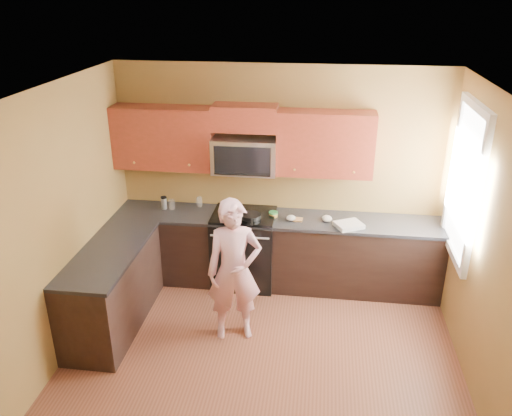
% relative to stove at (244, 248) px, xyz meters
% --- Properties ---
extents(floor, '(4.00, 4.00, 0.00)m').
position_rel_stove_xyz_m(floor, '(0.40, -1.68, -0.47)').
color(floor, brown).
rests_on(floor, ground).
extents(ceiling, '(4.00, 4.00, 0.00)m').
position_rel_stove_xyz_m(ceiling, '(0.40, -1.68, 2.23)').
color(ceiling, white).
rests_on(ceiling, ground).
extents(wall_back, '(4.00, 0.00, 4.00)m').
position_rel_stove_xyz_m(wall_back, '(0.40, 0.32, 0.88)').
color(wall_back, brown).
rests_on(wall_back, ground).
extents(wall_left, '(0.00, 4.00, 4.00)m').
position_rel_stove_xyz_m(wall_left, '(-1.60, -1.68, 0.88)').
color(wall_left, brown).
rests_on(wall_left, ground).
extents(wall_right, '(0.00, 4.00, 4.00)m').
position_rel_stove_xyz_m(wall_right, '(2.40, -1.68, 0.88)').
color(wall_right, brown).
rests_on(wall_right, ground).
extents(cabinet_back_run, '(4.00, 0.60, 0.88)m').
position_rel_stove_xyz_m(cabinet_back_run, '(0.40, 0.02, -0.03)').
color(cabinet_back_run, black).
rests_on(cabinet_back_run, floor).
extents(cabinet_left_run, '(0.60, 1.60, 0.88)m').
position_rel_stove_xyz_m(cabinet_left_run, '(-1.30, -1.08, -0.03)').
color(cabinet_left_run, black).
rests_on(cabinet_left_run, floor).
extents(countertop_back, '(4.00, 0.62, 0.04)m').
position_rel_stove_xyz_m(countertop_back, '(0.40, 0.01, 0.43)').
color(countertop_back, black).
rests_on(countertop_back, cabinet_back_run).
extents(countertop_left, '(0.62, 1.60, 0.04)m').
position_rel_stove_xyz_m(countertop_left, '(-1.29, -1.08, 0.43)').
color(countertop_left, black).
rests_on(countertop_left, cabinet_left_run).
extents(stove, '(0.76, 0.65, 0.95)m').
position_rel_stove_xyz_m(stove, '(0.00, 0.00, 0.00)').
color(stove, black).
rests_on(stove, floor).
extents(microwave, '(0.76, 0.40, 0.42)m').
position_rel_stove_xyz_m(microwave, '(0.00, 0.12, 0.97)').
color(microwave, silver).
rests_on(microwave, wall_back).
extents(upper_cab_left, '(1.22, 0.33, 0.75)m').
position_rel_stove_xyz_m(upper_cab_left, '(-0.99, 0.16, 0.97)').
color(upper_cab_left, maroon).
rests_on(upper_cab_left, wall_back).
extents(upper_cab_right, '(1.12, 0.33, 0.75)m').
position_rel_stove_xyz_m(upper_cab_right, '(0.94, 0.16, 0.97)').
color(upper_cab_right, maroon).
rests_on(upper_cab_right, wall_back).
extents(upper_cab_over_mw, '(0.76, 0.33, 0.30)m').
position_rel_stove_xyz_m(upper_cab_over_mw, '(0.00, 0.16, 1.62)').
color(upper_cab_over_mw, maroon).
rests_on(upper_cab_over_mw, wall_back).
extents(window, '(0.06, 1.06, 1.66)m').
position_rel_stove_xyz_m(window, '(2.38, -0.48, 1.17)').
color(window, white).
rests_on(window, wall_right).
extents(woman, '(0.65, 0.50, 1.57)m').
position_rel_stove_xyz_m(woman, '(0.07, -1.09, 0.31)').
color(woman, pink).
rests_on(woman, floor).
extents(frying_pan, '(0.32, 0.46, 0.05)m').
position_rel_stove_xyz_m(frying_pan, '(0.10, -0.12, 0.47)').
color(frying_pan, black).
rests_on(frying_pan, stove).
extents(butter_tub, '(0.13, 0.13, 0.08)m').
position_rel_stove_xyz_m(butter_tub, '(0.36, 0.03, 0.45)').
color(butter_tub, '#F4B340').
rests_on(butter_tub, countertop_back).
extents(toast_slice, '(0.12, 0.12, 0.01)m').
position_rel_stove_xyz_m(toast_slice, '(0.66, -0.03, 0.45)').
color(toast_slice, '#B27F47').
rests_on(toast_slice, countertop_back).
extents(napkin_a, '(0.13, 0.14, 0.06)m').
position_rel_stove_xyz_m(napkin_a, '(0.58, -0.05, 0.48)').
color(napkin_a, silver).
rests_on(napkin_a, countertop_back).
extents(napkin_b, '(0.14, 0.15, 0.07)m').
position_rel_stove_xyz_m(napkin_b, '(1.01, -0.01, 0.48)').
color(napkin_b, silver).
rests_on(napkin_b, countertop_back).
extents(dish_towel, '(0.38, 0.35, 0.05)m').
position_rel_stove_xyz_m(dish_towel, '(1.26, -0.14, 0.47)').
color(dish_towel, white).
rests_on(dish_towel, countertop_back).
extents(travel_mug, '(0.09, 0.09, 0.16)m').
position_rel_stove_xyz_m(travel_mug, '(-1.03, 0.09, 0.45)').
color(travel_mug, silver).
rests_on(travel_mug, countertop_back).
extents(glass_a, '(0.07, 0.07, 0.12)m').
position_rel_stove_xyz_m(glass_a, '(-0.93, 0.10, 0.51)').
color(glass_a, silver).
rests_on(glass_a, countertop_back).
extents(glass_b, '(0.07, 0.07, 0.12)m').
position_rel_stove_xyz_m(glass_b, '(-0.61, 0.22, 0.51)').
color(glass_b, silver).
rests_on(glass_b, countertop_back).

